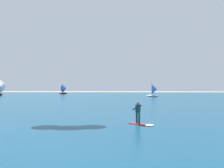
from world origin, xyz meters
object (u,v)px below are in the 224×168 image
sailboat_heeled_over (64,89)px  sailboat_trailing (0,88)px  sailboat_leading (154,90)px  kitesurfer (140,116)px

sailboat_heeled_over → sailboat_trailing: 18.99m
sailboat_heeled_over → sailboat_leading: bearing=-32.2°
sailboat_leading → sailboat_heeled_over: (-26.68, 16.79, -0.02)m
sailboat_trailing → sailboat_heeled_over: bearing=38.1°
sailboat_heeled_over → sailboat_trailing: sailboat_trailing is taller
kitesurfer → sailboat_leading: bearing=80.3°
kitesurfer → sailboat_leading: (6.57, 38.48, 1.05)m
kitesurfer → sailboat_heeled_over: size_ratio=0.54×
sailboat_heeled_over → sailboat_trailing: bearing=-141.9°
kitesurfer → sailboat_trailing: 55.93m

